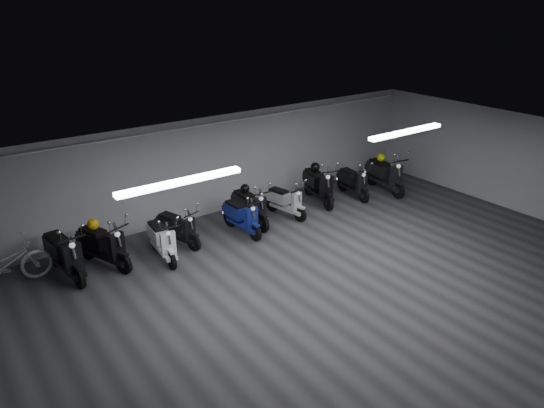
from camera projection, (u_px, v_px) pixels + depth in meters
floor at (337, 286)px, 10.87m from camera, size 14.00×10.00×0.01m
ceiling at (344, 162)px, 9.79m from camera, size 14.00×10.00×0.01m
back_wall at (218, 165)px, 14.08m from camera, size 14.00×0.01×2.80m
right_wall at (524, 165)px, 14.11m from camera, size 0.01×10.00×2.80m
fluor_strip_left at (181, 182)px, 8.95m from camera, size 2.40×0.18×0.08m
fluor_strip_right at (406, 132)px, 12.18m from camera, size 2.40×0.18×0.08m
conduit at (217, 123)px, 13.55m from camera, size 13.60×0.05×0.05m
scooter_0 at (63, 248)px, 10.96m from camera, size 0.90×2.00×1.44m
scooter_1 at (102, 239)px, 11.41m from camera, size 1.25×1.97×1.39m
scooter_2 at (162, 234)px, 11.76m from camera, size 0.70×1.74×1.27m
scooter_3 at (177, 223)px, 12.43m from camera, size 1.01×1.71×1.21m
scooter_4 at (242, 211)px, 13.03m from camera, size 0.66×1.72×1.26m
scooter_5 at (250, 201)px, 13.53m from camera, size 0.61×1.81×1.35m
scooter_6 at (286, 197)px, 14.06m from camera, size 0.83×1.67×1.19m
scooter_7 at (319, 180)px, 14.96m from camera, size 1.09×2.04×1.45m
scooter_8 at (354, 177)px, 15.42m from camera, size 0.82×1.76×1.26m
scooter_9 at (386, 169)px, 15.79m from camera, size 0.97×2.07×1.48m
bicycle at (1, 261)px, 10.57m from camera, size 2.04×0.86×1.29m
helmet_0 at (381, 157)px, 15.90m from camera, size 0.26×0.26×0.26m
helmet_1 at (315, 167)px, 15.07m from camera, size 0.28×0.28×0.28m
helmet_2 at (245, 189)px, 13.61m from camera, size 0.25×0.25×0.25m
helmet_3 at (93, 224)px, 11.42m from camera, size 0.27×0.27×0.27m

